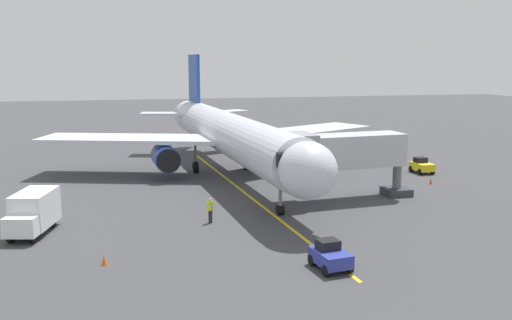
# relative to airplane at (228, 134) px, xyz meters

# --- Properties ---
(ground_plane) EXTENTS (220.00, 220.00, 0.00)m
(ground_plane) POSITION_rel_airplane_xyz_m (0.55, -1.16, -4.00)
(ground_plane) COLOR #424244
(apron_lead_in_line) EXTENTS (3.34, 39.90, 0.01)m
(apron_lead_in_line) POSITION_rel_airplane_xyz_m (-0.02, 6.28, -4.00)
(apron_lead_in_line) COLOR yellow
(apron_lead_in_line) RESTS_ON ground
(airplane) EXTENTS (34.70, 40.35, 11.50)m
(airplane) POSITION_rel_airplane_xyz_m (0.00, 0.00, 0.00)
(airplane) COLOR silver
(airplane) RESTS_ON ground
(jet_bridge) EXTENTS (11.49, 3.70, 5.40)m
(jet_bridge) POSITION_rel_airplane_xyz_m (-6.23, 10.83, -0.24)
(jet_bridge) COLOR #B7B7BC
(jet_bridge) RESTS_ON ground
(ground_crew_marshaller) EXTENTS (0.47, 0.44, 1.71)m
(ground_crew_marshaller) POSITION_rel_airplane_xyz_m (4.03, 14.51, -3.12)
(ground_crew_marshaller) COLOR #23232D
(ground_crew_marshaller) RESTS_ON ground
(ground_crew_wing_walker) EXTENTS (0.42, 0.47, 1.71)m
(ground_crew_wing_walker) POSITION_rel_airplane_xyz_m (-7.19, 5.74, -3.12)
(ground_crew_wing_walker) COLOR #23232D
(ground_crew_wing_walker) RESTS_ON ground
(box_truck_portside) EXTENTS (2.96, 4.93, 2.62)m
(box_truck_portside) POSITION_rel_airplane_xyz_m (15.17, 14.19, -2.62)
(box_truck_portside) COLOR white
(box_truck_portside) RESTS_ON ground
(tug_starboard_side) EXTENTS (1.65, 2.37, 1.50)m
(tug_starboard_side) POSITION_rel_airplane_xyz_m (-18.56, 2.79, -3.30)
(tug_starboard_side) COLOR yellow
(tug_starboard_side) RESTS_ON ground
(tug_rear_apron) EXTENTS (1.82, 2.47, 1.50)m
(tug_rear_apron) POSITION_rel_airplane_xyz_m (-0.76, 24.14, -3.30)
(tug_rear_apron) COLOR #2D3899
(tug_rear_apron) RESTS_ON ground
(safety_cone_nose_left) EXTENTS (0.32, 0.32, 0.55)m
(safety_cone_nose_left) POSITION_rel_airplane_xyz_m (15.58, 13.25, -3.73)
(safety_cone_nose_left) COLOR #F2590F
(safety_cone_nose_left) RESTS_ON ground
(safety_cone_nose_right) EXTENTS (0.32, 0.32, 0.55)m
(safety_cone_nose_right) POSITION_rel_airplane_xyz_m (10.72, 20.81, -3.73)
(safety_cone_nose_right) COLOR #F2590F
(safety_cone_nose_right) RESTS_ON ground
(safety_cone_wing_port) EXTENTS (0.32, 0.32, 0.55)m
(safety_cone_wing_port) POSITION_rel_airplane_xyz_m (-16.78, 7.42, -3.73)
(safety_cone_wing_port) COLOR #F2590F
(safety_cone_wing_port) RESTS_ON ground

